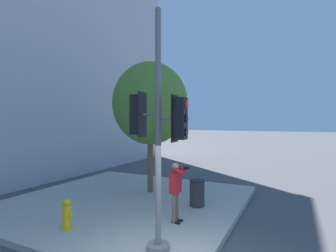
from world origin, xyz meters
TOP-DOWN VIEW (x-y plane):
  - sidewalk_corner at (3.50, 3.50)m, footprint 8.00×8.00m
  - traffic_signal_pole at (0.70, 0.67)m, footprint 0.52×1.35m
  - person_photographer at (2.33, 0.97)m, footprint 0.50×0.53m
  - street_tree at (4.79, 3.22)m, footprint 3.02×3.02m
  - fire_hydrant at (0.59, 3.34)m, footprint 0.22×0.28m
  - trash_bin at (3.92, 0.91)m, footprint 0.52×0.52m
  - building_right at (7.22, 15.74)m, footprint 17.38×14.10m

SIDE VIEW (x-z plane):
  - sidewalk_corner at x=3.50m, z-range 0.00..0.18m
  - fire_hydrant at x=0.59m, z-range 0.17..0.99m
  - trash_bin at x=3.92m, z-range 0.18..1.05m
  - person_photographer at x=2.33m, z-range 0.35..2.03m
  - traffic_signal_pole at x=0.70m, z-range 0.06..5.43m
  - street_tree at x=4.79m, z-range 1.13..6.37m
  - building_right at x=7.22m, z-range 0.01..22.15m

